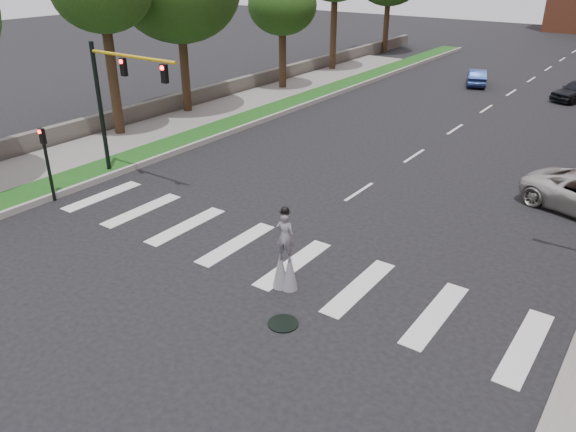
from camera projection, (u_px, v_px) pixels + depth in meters
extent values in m
plane|color=black|center=(246.00, 265.00, 19.29)|extent=(160.00, 160.00, 0.00)
cube|color=#144513|center=(299.00, 101.00, 40.00)|extent=(2.00, 60.00, 0.25)
cube|color=gray|center=(311.00, 103.00, 39.45)|extent=(0.20, 60.00, 0.28)
cube|color=slate|center=(166.00, 127.00, 34.21)|extent=(4.00, 60.00, 0.18)
cube|color=#524D46|center=(256.00, 81.00, 44.18)|extent=(0.50, 56.00, 1.10)
cylinder|color=black|center=(283.00, 323.00, 16.24)|extent=(0.90, 0.90, 0.04)
cylinder|color=black|center=(101.00, 111.00, 25.93)|extent=(0.20, 0.20, 6.20)
cylinder|color=gold|center=(132.00, 57.00, 23.42)|extent=(5.20, 0.14, 0.14)
cube|color=black|center=(124.00, 67.00, 23.95)|extent=(0.28, 0.18, 0.75)
cylinder|color=#FF0C0C|center=(121.00, 62.00, 23.77)|extent=(0.18, 0.06, 0.18)
cube|color=black|center=(164.00, 74.00, 22.64)|extent=(0.28, 0.18, 0.75)
cylinder|color=#FF0C0C|center=(162.00, 68.00, 22.46)|extent=(0.18, 0.06, 0.18)
cylinder|color=black|center=(49.00, 168.00, 23.67)|extent=(0.14, 0.14, 3.00)
cube|color=black|center=(42.00, 136.00, 23.07)|extent=(0.25, 0.16, 0.65)
cylinder|color=#FF0C0C|center=(39.00, 132.00, 22.91)|extent=(0.16, 0.05, 0.16)
cylinder|color=#312013|center=(290.00, 274.00, 17.75)|extent=(0.07, 0.07, 1.03)
cylinder|color=#312013|center=(280.00, 272.00, 17.86)|extent=(0.07, 0.07, 1.03)
cone|color=slate|center=(290.00, 271.00, 17.69)|extent=(0.52, 0.52, 1.29)
cone|color=slate|center=(280.00, 269.00, 17.80)|extent=(0.52, 0.52, 1.29)
imported|color=slate|center=(285.00, 236.00, 17.23)|extent=(0.67, 0.51, 1.63)
sphere|color=black|center=(285.00, 210.00, 16.86)|extent=(0.26, 0.26, 0.26)
cylinder|color=black|center=(285.00, 212.00, 16.88)|extent=(0.34, 0.34, 0.02)
cube|color=yellow|center=(287.00, 221.00, 17.16)|extent=(0.22, 0.05, 0.10)
imported|color=navy|center=(477.00, 77.00, 44.99)|extent=(2.60, 4.17, 1.30)
cylinder|color=#312013|center=(113.00, 78.00, 31.47)|extent=(0.56, 0.56, 6.66)
cylinder|color=#312013|center=(185.00, 69.00, 36.25)|extent=(0.56, 0.56, 5.83)
cylinder|color=#312013|center=(282.00, 57.00, 42.93)|extent=(0.56, 0.56, 4.93)
ellipsoid|color=#183610|center=(282.00, 5.00, 41.34)|extent=(5.11, 5.11, 4.34)
cylinder|color=#312013|center=(333.00, 30.00, 49.41)|extent=(0.56, 0.56, 6.96)
cylinder|color=#312013|center=(386.00, 24.00, 58.75)|extent=(0.56, 0.56, 5.88)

